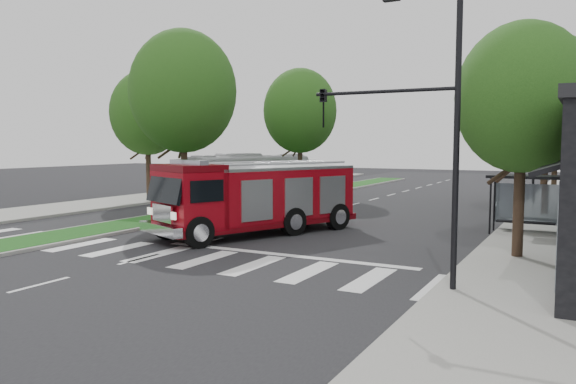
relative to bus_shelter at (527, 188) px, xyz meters
name	(u,v)px	position (x,y,z in m)	size (l,w,h in m)	color
ground	(209,242)	(-11.20, -8.15, -2.04)	(140.00, 140.00, 0.00)	black
sidewalk_right	(560,229)	(1.30, 1.85, -1.96)	(5.00, 80.00, 0.15)	gray
sidewalk_left	(124,201)	(-25.70, 1.85, -1.96)	(5.00, 80.00, 0.15)	gray
median	(288,197)	(-17.20, 9.85, -1.96)	(3.00, 50.00, 0.15)	gray
bus_shelter	(527,188)	(0.00, 0.00, 0.00)	(3.20, 1.60, 2.61)	black
tree_right_near	(522,98)	(0.30, -6.15, 3.47)	(4.40, 4.40, 8.05)	black
tree_right_mid	(547,96)	(0.30, 5.85, 4.45)	(5.60, 5.60, 9.72)	black
tree_right_far	(557,116)	(0.30, 15.85, 3.80)	(5.00, 5.00, 8.73)	black
tree_median_near	(183,91)	(-17.20, -2.15, 4.77)	(5.80, 5.80, 10.16)	black
tree_median_far	(300,111)	(-17.20, 11.85, 4.45)	(5.60, 5.60, 9.72)	black
tree_left_mid	(147,113)	(-25.20, 3.85, 4.12)	(5.20, 5.20, 9.16)	black
streetlight_right_near	(423,118)	(-1.59, -11.65, 2.63)	(4.08, 0.22, 8.00)	black
streetlight_right_far	(532,136)	(-0.85, 11.85, 2.44)	(2.11, 0.20, 8.00)	black
fire_engine	(258,198)	(-10.44, -5.55, -0.44)	(6.35, 10.00, 3.34)	#54040A
city_bus	(249,173)	(-22.43, 12.89, -0.43)	(2.70, 11.55, 3.22)	silver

